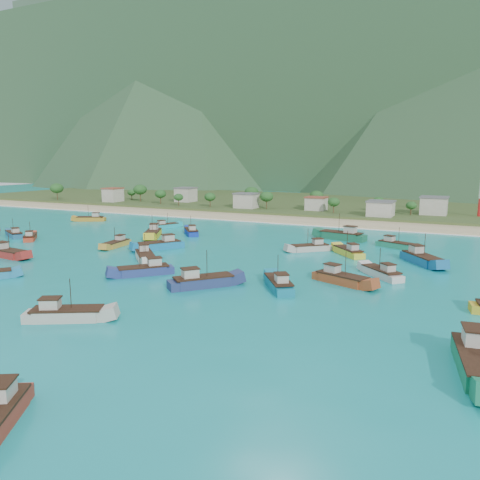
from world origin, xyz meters
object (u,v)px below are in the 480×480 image
at_px(boat_26, 421,259).
at_px(boat_27, 66,315).
at_px(boat_1, 478,363).
at_px(boat_18, 349,252).
at_px(boat_15, 145,257).
at_px(boat_16, 91,219).
at_px(boat_0, 382,274).
at_px(boat_24, 279,285).
at_px(boat_9, 8,254).
at_px(boat_13, 117,244).
at_px(boat_21, 160,245).
at_px(boat_31, 311,248).
at_px(boat_10, 191,232).
at_px(boat_25, 145,271).
at_px(boat_2, 14,235).
at_px(boat_29, 166,226).
at_px(boat_19, 396,245).
at_px(boat_22, 202,282).
at_px(boat_17, 30,238).
at_px(boat_11, 153,234).
at_px(boat_30, 341,279).

distance_m(boat_26, boat_27, 72.42).
height_order(boat_1, boat_18, boat_1).
height_order(boat_15, boat_16, boat_15).
bearing_deg(boat_0, boat_24, -176.67).
height_order(boat_9, boat_13, boat_9).
distance_m(boat_0, boat_21, 54.54).
relative_size(boat_26, boat_31, 1.26).
distance_m(boat_10, boat_25, 49.34).
bearing_deg(boat_25, boat_2, 24.46).
height_order(boat_10, boat_29, boat_10).
height_order(boat_21, boat_29, boat_21).
relative_size(boat_21, boat_29, 1.25).
xyz_separation_m(boat_1, boat_19, (-17.72, 68.78, -0.36)).
distance_m(boat_19, boat_25, 63.98).
bearing_deg(boat_26, boat_1, 65.24).
distance_m(boat_1, boat_19, 71.03).
bearing_deg(boat_22, boat_24, 62.43).
bearing_deg(boat_31, boat_2, 59.69).
bearing_deg(boat_2, boat_26, -55.80).
bearing_deg(boat_13, boat_10, -112.27).
bearing_deg(boat_1, boat_17, -27.11).
bearing_deg(boat_26, boat_29, -49.53).
xyz_separation_m(boat_19, boat_25, (-39.57, -50.27, 0.11)).
bearing_deg(boat_9, boat_15, 115.63).
xyz_separation_m(boat_22, boat_26, (32.66, 36.63, 0.04)).
relative_size(boat_25, boat_29, 1.11).
height_order(boat_0, boat_17, boat_0).
relative_size(boat_0, boat_9, 0.81).
distance_m(boat_0, boat_11, 69.17).
height_order(boat_15, boat_30, boat_15).
relative_size(boat_0, boat_21, 0.80).
bearing_deg(boat_24, boat_31, 64.23).
bearing_deg(boat_31, boat_27, 124.13).
relative_size(boat_17, boat_21, 0.74).
xyz_separation_m(boat_0, boat_11, (-66.63, 18.57, 0.22)).
height_order(boat_19, boat_24, boat_24).
xyz_separation_m(boat_9, boat_10, (20.35, 46.17, -0.11)).
xyz_separation_m(boat_15, boat_30, (43.76, -0.34, -0.02)).
xyz_separation_m(boat_10, boat_30, (53.66, -35.52, 0.08)).
bearing_deg(boat_24, boat_30, 8.40).
distance_m(boat_27, boat_30, 46.60).
bearing_deg(boat_18, boat_27, -153.21).
relative_size(boat_17, boat_19, 0.84).
relative_size(boat_27, boat_31, 1.16).
bearing_deg(boat_17, boat_21, -36.43).
xyz_separation_m(boat_11, boat_15, (17.09, -26.16, -0.11)).
height_order(boat_19, boat_21, boat_21).
height_order(boat_22, boat_25, boat_22).
distance_m(boat_1, boat_29, 115.07).
bearing_deg(boat_0, boat_27, -173.19).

